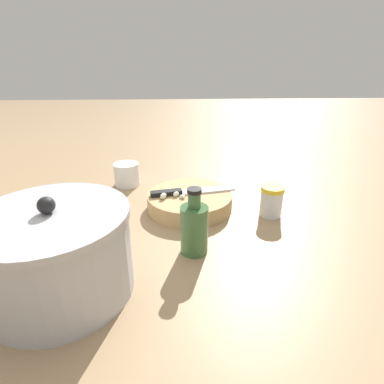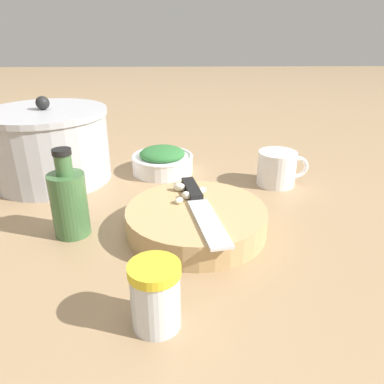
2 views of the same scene
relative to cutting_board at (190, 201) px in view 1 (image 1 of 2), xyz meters
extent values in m
plane|color=#997A56|center=(0.04, 0.03, -0.02)|extent=(5.00, 5.00, 0.00)
cylinder|color=tan|center=(0.00, 0.00, 0.00)|extent=(0.23, 0.23, 0.04)
cube|color=black|center=(0.06, 0.01, 0.03)|extent=(0.09, 0.04, 0.01)
cube|color=silver|center=(-0.05, -0.02, 0.02)|extent=(0.15, 0.06, 0.01)
ellipsoid|color=silver|center=(0.07, 0.03, 0.03)|extent=(0.02, 0.03, 0.02)
ellipsoid|color=silver|center=(0.02, 0.03, 0.03)|extent=(0.02, 0.02, 0.01)
ellipsoid|color=white|center=(0.03, 0.02, 0.03)|extent=(0.02, 0.02, 0.01)
ellipsoid|color=silver|center=(0.06, -0.01, 0.03)|extent=(0.03, 0.02, 0.01)
cylinder|color=white|center=(0.28, 0.07, 0.00)|extent=(0.14, 0.14, 0.04)
torus|color=white|center=(0.28, 0.07, 0.02)|extent=(0.14, 0.14, 0.01)
ellipsoid|color=#2D6B33|center=(0.28, 0.07, 0.02)|extent=(0.11, 0.11, 0.03)
cylinder|color=silver|center=(-0.21, 0.05, 0.01)|extent=(0.06, 0.06, 0.07)
cylinder|color=yellow|center=(-0.21, 0.05, 0.06)|extent=(0.06, 0.06, 0.01)
cylinder|color=white|center=(0.20, -0.18, 0.01)|extent=(0.08, 0.08, 0.07)
torus|color=white|center=(0.20, -0.22, 0.02)|extent=(0.01, 0.05, 0.05)
cylinder|color=#3D6638|center=(0.00, 0.21, 0.03)|extent=(0.06, 0.06, 0.11)
cylinder|color=#3D6638|center=(0.00, 0.21, 0.10)|extent=(0.03, 0.03, 0.03)
cylinder|color=black|center=(0.00, 0.21, 0.12)|extent=(0.03, 0.03, 0.01)
cylinder|color=#B2B2B7|center=(0.24, 0.31, 0.05)|extent=(0.25, 0.25, 0.14)
cylinder|color=#B2B2B7|center=(0.24, 0.31, 0.13)|extent=(0.26, 0.26, 0.01)
sphere|color=black|center=(0.24, 0.31, 0.15)|extent=(0.03, 0.03, 0.03)
camera|label=1|loc=(0.03, 0.75, 0.36)|focal=28.00mm
camera|label=2|loc=(-0.55, 0.02, 0.30)|focal=35.00mm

